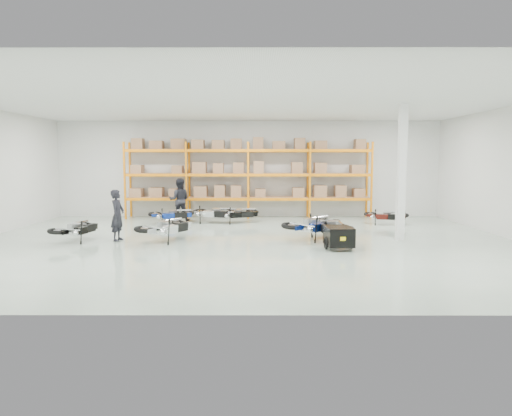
{
  "coord_description": "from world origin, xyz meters",
  "views": [
    {
      "loc": [
        0.42,
        -14.65,
        2.67
      ],
      "look_at": [
        0.37,
        0.31,
        1.1
      ],
      "focal_mm": 32.0,
      "sensor_mm": 36.0,
      "label": 1
    }
  ],
  "objects_px": {
    "moto_silver_left": "(167,224)",
    "moto_back_a": "(172,212)",
    "moto_back_d": "(386,213)",
    "person_back": "(179,200)",
    "moto_blue_centre": "(313,221)",
    "moto_touring_right": "(330,223)",
    "moto_back_c": "(238,211)",
    "moto_black_far_left": "(77,225)",
    "moto_back_b": "(215,210)",
    "trailer": "(339,236)",
    "person_left": "(117,215)"
  },
  "relations": [
    {
      "from": "moto_back_b",
      "to": "moto_back_d",
      "type": "xyz_separation_m",
      "value": [
        7.18,
        -0.51,
        -0.07
      ]
    },
    {
      "from": "moto_back_b",
      "to": "moto_back_a",
      "type": "bearing_deg",
      "value": 112.92
    },
    {
      "from": "moto_black_far_left",
      "to": "moto_back_d",
      "type": "bearing_deg",
      "value": -148.96
    },
    {
      "from": "moto_back_b",
      "to": "person_back",
      "type": "height_order",
      "value": "person_back"
    },
    {
      "from": "moto_silver_left",
      "to": "moto_blue_centre",
      "type": "bearing_deg",
      "value": -146.09
    },
    {
      "from": "person_left",
      "to": "person_back",
      "type": "height_order",
      "value": "person_back"
    },
    {
      "from": "moto_silver_left",
      "to": "moto_black_far_left",
      "type": "distance_m",
      "value": 2.98
    },
    {
      "from": "trailer",
      "to": "person_back",
      "type": "relative_size",
      "value": 0.87
    },
    {
      "from": "moto_black_far_left",
      "to": "person_back",
      "type": "distance_m",
      "value": 5.65
    },
    {
      "from": "moto_touring_right",
      "to": "trailer",
      "type": "xyz_separation_m",
      "value": [
        0.0,
        -1.6,
        -0.2
      ]
    },
    {
      "from": "moto_back_d",
      "to": "moto_back_b",
      "type": "bearing_deg",
      "value": 101.16
    },
    {
      "from": "moto_back_b",
      "to": "moto_back_d",
      "type": "relative_size",
      "value": 1.15
    },
    {
      "from": "moto_back_d",
      "to": "person_back",
      "type": "height_order",
      "value": "person_back"
    },
    {
      "from": "moto_silver_left",
      "to": "moto_touring_right",
      "type": "bearing_deg",
      "value": -148.83
    },
    {
      "from": "moto_back_c",
      "to": "moto_back_d",
      "type": "height_order",
      "value": "moto_back_c"
    },
    {
      "from": "person_left",
      "to": "person_back",
      "type": "relative_size",
      "value": 0.91
    },
    {
      "from": "moto_back_c",
      "to": "moto_silver_left",
      "type": "bearing_deg",
      "value": 135.99
    },
    {
      "from": "moto_silver_left",
      "to": "moto_back_d",
      "type": "bearing_deg",
      "value": -125.93
    },
    {
      "from": "moto_touring_right",
      "to": "person_back",
      "type": "bearing_deg",
      "value": 136.01
    },
    {
      "from": "moto_back_c",
      "to": "moto_back_d",
      "type": "bearing_deg",
      "value": -112.48
    },
    {
      "from": "moto_touring_right",
      "to": "moto_back_c",
      "type": "bearing_deg",
      "value": 123.11
    },
    {
      "from": "moto_back_d",
      "to": "person_left",
      "type": "relative_size",
      "value": 0.92
    },
    {
      "from": "moto_back_c",
      "to": "moto_touring_right",
      "type": "bearing_deg",
      "value": -160.08
    },
    {
      "from": "moto_back_b",
      "to": "moto_back_d",
      "type": "bearing_deg",
      "value": -81.96
    },
    {
      "from": "moto_black_far_left",
      "to": "trailer",
      "type": "height_order",
      "value": "moto_black_far_left"
    },
    {
      "from": "moto_back_a",
      "to": "person_back",
      "type": "bearing_deg",
      "value": -28.5
    },
    {
      "from": "moto_back_d",
      "to": "moto_black_far_left",
      "type": "bearing_deg",
      "value": 124.49
    },
    {
      "from": "trailer",
      "to": "person_left",
      "type": "bearing_deg",
      "value": 164.09
    },
    {
      "from": "moto_back_d",
      "to": "person_left",
      "type": "bearing_deg",
      "value": 126.15
    },
    {
      "from": "moto_blue_centre",
      "to": "moto_back_a",
      "type": "xyz_separation_m",
      "value": [
        -5.49,
        3.68,
        -0.11
      ]
    },
    {
      "from": "moto_black_far_left",
      "to": "moto_back_c",
      "type": "bearing_deg",
      "value": -127.34
    },
    {
      "from": "moto_silver_left",
      "to": "moto_back_d",
      "type": "distance_m",
      "value": 9.25
    },
    {
      "from": "moto_silver_left",
      "to": "person_back",
      "type": "xyz_separation_m",
      "value": [
        -0.43,
        5.01,
        0.35
      ]
    },
    {
      "from": "moto_back_a",
      "to": "person_left",
      "type": "height_order",
      "value": "person_left"
    },
    {
      "from": "moto_blue_centre",
      "to": "moto_black_far_left",
      "type": "xyz_separation_m",
      "value": [
        -7.87,
        -0.45,
        -0.09
      ]
    },
    {
      "from": "moto_touring_right",
      "to": "moto_back_b",
      "type": "height_order",
      "value": "moto_touring_right"
    },
    {
      "from": "moto_blue_centre",
      "to": "person_left",
      "type": "distance_m",
      "value": 6.56
    },
    {
      "from": "moto_back_d",
      "to": "moto_blue_centre",
      "type": "bearing_deg",
      "value": 150.55
    },
    {
      "from": "moto_back_a",
      "to": "moto_back_b",
      "type": "distance_m",
      "value": 1.81
    },
    {
      "from": "moto_back_a",
      "to": "moto_silver_left",
      "type": "bearing_deg",
      "value": 170.34
    },
    {
      "from": "trailer",
      "to": "moto_back_d",
      "type": "bearing_deg",
      "value": 57.16
    },
    {
      "from": "trailer",
      "to": "moto_back_b",
      "type": "bearing_deg",
      "value": 122.12
    },
    {
      "from": "moto_back_a",
      "to": "moto_back_d",
      "type": "height_order",
      "value": "moto_back_a"
    },
    {
      "from": "moto_back_b",
      "to": "person_back",
      "type": "distance_m",
      "value": 1.74
    },
    {
      "from": "moto_black_far_left",
      "to": "moto_back_b",
      "type": "height_order",
      "value": "moto_back_b"
    },
    {
      "from": "moto_back_a",
      "to": "moto_back_c",
      "type": "distance_m",
      "value": 2.78
    },
    {
      "from": "moto_back_a",
      "to": "moto_back_b",
      "type": "bearing_deg",
      "value": -97.09
    },
    {
      "from": "moto_silver_left",
      "to": "moto_back_a",
      "type": "height_order",
      "value": "moto_silver_left"
    },
    {
      "from": "moto_back_a",
      "to": "moto_blue_centre",
      "type": "bearing_deg",
      "value": -141.74
    },
    {
      "from": "moto_silver_left",
      "to": "moto_back_b",
      "type": "xyz_separation_m",
      "value": [
        1.18,
        4.45,
        -0.04
      ]
    }
  ]
}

